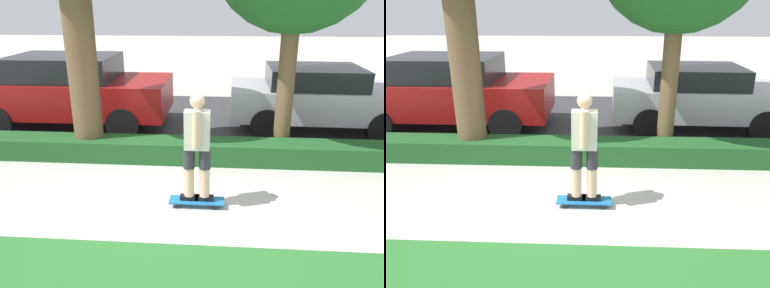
# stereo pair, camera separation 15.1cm
# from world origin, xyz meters

# --- Properties ---
(ground_plane) EXTENTS (60.00, 60.00, 0.00)m
(ground_plane) POSITION_xyz_m (0.00, 0.00, 0.00)
(ground_plane) COLOR #BCB7AD
(street_asphalt) EXTENTS (12.82, 5.00, 0.01)m
(street_asphalt) POSITION_xyz_m (0.00, 4.20, 0.00)
(street_asphalt) COLOR #38383A
(street_asphalt) RESTS_ON ground_plane
(hedge_row) EXTENTS (12.82, 0.60, 0.39)m
(hedge_row) POSITION_xyz_m (0.00, 1.60, 0.19)
(hedge_row) COLOR #1E5123
(hedge_row) RESTS_ON ground_plane
(skateboard) EXTENTS (0.78, 0.24, 0.09)m
(skateboard) POSITION_xyz_m (0.20, -0.05, 0.08)
(skateboard) COLOR #1E6BAD
(skateboard) RESTS_ON ground_plane
(skater_person) EXTENTS (0.48, 0.40, 1.55)m
(skater_person) POSITION_xyz_m (0.20, -0.05, 0.92)
(skater_person) COLOR black
(skater_person) RESTS_ON skateboard
(parked_car_front) EXTENTS (4.43, 2.04, 1.64)m
(parked_car_front) POSITION_xyz_m (-2.94, 3.54, 0.86)
(parked_car_front) COLOR maroon
(parked_car_front) RESTS_ON ground_plane
(parked_car_middle) EXTENTS (3.87, 1.91, 1.44)m
(parked_car_middle) POSITION_xyz_m (2.63, 3.64, 0.77)
(parked_car_middle) COLOR #B7B7BC
(parked_car_middle) RESTS_ON ground_plane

